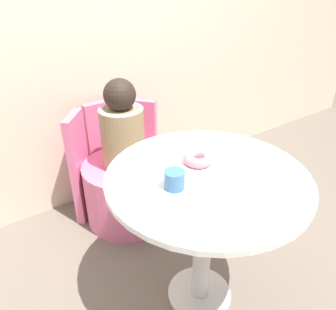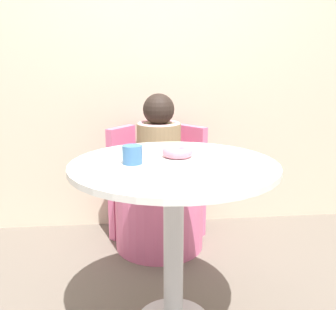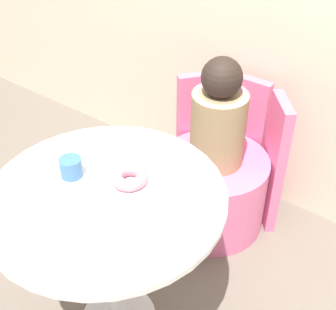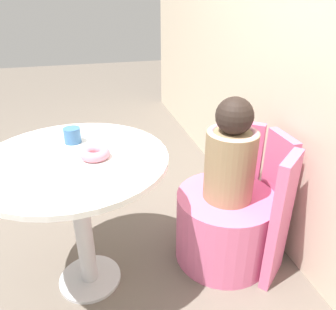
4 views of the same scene
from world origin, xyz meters
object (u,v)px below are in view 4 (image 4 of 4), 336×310
object	(u,v)px
round_table	(77,185)
tub_chair	(224,226)
donut	(95,153)
cup	(72,135)
child_figure	(231,155)

from	to	relation	value
round_table	tub_chair	xyz separation A→B (m)	(0.00, 0.76, -0.39)
round_table	donut	size ratio (longest dim) A/B	6.45
tub_chair	cup	size ratio (longest dim) A/B	6.76
round_table	cup	size ratio (longest dim) A/B	10.55
round_table	child_figure	bearing A→B (deg)	89.78
round_table	tub_chair	distance (m)	0.85
tub_chair	child_figure	size ratio (longest dim) A/B	0.99
tub_chair	child_figure	distance (m)	0.45
round_table	cup	distance (m)	0.24
child_figure	round_table	bearing A→B (deg)	-90.22
child_figure	donut	bearing A→B (deg)	-87.86
child_figure	donut	distance (m)	0.67
tub_chair	child_figure	bearing A→B (deg)	-90.00
cup	child_figure	bearing A→B (deg)	77.47
round_table	cup	xyz separation A→B (m)	(-0.16, 0.00, 0.18)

